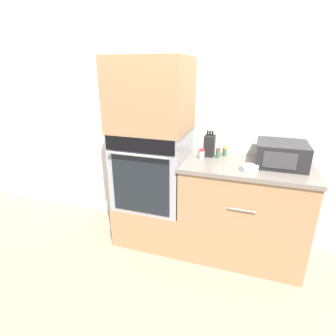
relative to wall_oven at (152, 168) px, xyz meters
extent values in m
plane|color=gray|center=(0.34, -0.30, -0.79)|extent=(12.00, 12.00, 0.00)
cube|color=silver|center=(0.34, 0.33, 0.46)|extent=(8.00, 0.05, 2.50)
cube|color=#A87F56|center=(0.00, 0.00, -0.58)|extent=(0.69, 0.60, 0.42)
cube|color=#9EA0A5|center=(0.00, 0.00, 0.00)|extent=(0.66, 0.59, 0.75)
cube|color=black|center=(0.00, -0.30, 0.31)|extent=(0.64, 0.01, 0.13)
cube|color=#3FBFF2|center=(0.00, -0.30, 0.31)|extent=(0.09, 0.00, 0.03)
cube|color=black|center=(0.00, -0.30, -0.05)|extent=(0.54, 0.01, 0.56)
cylinder|color=#9EA0A5|center=(0.00, -0.33, 0.23)|extent=(0.56, 0.02, 0.02)
cube|color=#A87F56|center=(0.00, 0.00, 0.70)|extent=(0.69, 0.60, 0.65)
cube|color=#A87F56|center=(0.89, 0.00, -0.34)|extent=(1.09, 0.60, 0.89)
cube|color=slate|center=(0.89, 0.00, 0.12)|extent=(1.11, 0.63, 0.03)
cylinder|color=#B7B7BC|center=(0.89, -0.31, -0.15)|extent=(0.22, 0.01, 0.01)
cube|color=#232326|center=(1.15, 0.07, 0.24)|extent=(0.40, 0.37, 0.20)
cube|color=#3D3D3F|center=(1.13, -0.12, 0.24)|extent=(0.25, 0.01, 0.14)
cube|color=black|center=(0.53, 0.14, 0.24)|extent=(0.09, 0.12, 0.20)
cylinder|color=black|center=(0.50, 0.14, 0.36)|extent=(0.02, 0.02, 0.04)
cylinder|color=black|center=(0.53, 0.14, 0.36)|extent=(0.02, 0.02, 0.04)
cylinder|color=black|center=(0.55, 0.14, 0.36)|extent=(0.02, 0.02, 0.04)
cylinder|color=silver|center=(0.91, -0.15, 0.16)|extent=(0.14, 0.14, 0.04)
cylinder|color=silver|center=(0.48, 0.02, 0.18)|extent=(0.05, 0.05, 0.08)
cylinder|color=red|center=(0.48, 0.02, 0.23)|extent=(0.05, 0.05, 0.02)
cylinder|color=#427047|center=(0.62, 0.11, 0.17)|extent=(0.04, 0.04, 0.07)
cylinder|color=red|center=(0.62, 0.11, 0.22)|extent=(0.04, 0.04, 0.02)
cylinder|color=#427047|center=(0.67, 0.18, 0.17)|extent=(0.04, 0.04, 0.07)
cylinder|color=gold|center=(0.67, 0.18, 0.22)|extent=(0.04, 0.04, 0.02)
camera|label=1|loc=(0.90, -2.24, 0.91)|focal=28.00mm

